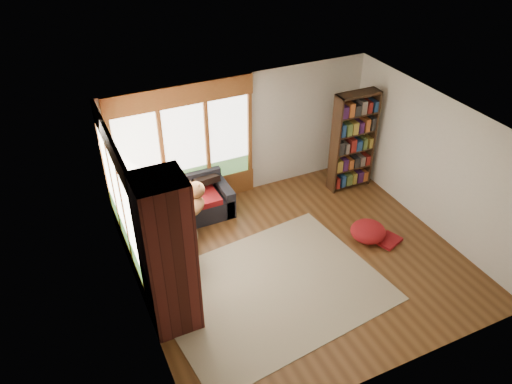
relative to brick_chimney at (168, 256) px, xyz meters
name	(u,v)px	position (x,y,z in m)	size (l,w,h in m)	color
floor	(300,261)	(2.40, 0.35, -1.30)	(5.50, 5.50, 0.00)	#4E2E15
ceiling	(309,130)	(2.40, 0.35, 1.30)	(5.50, 5.50, 0.00)	white
wall_back	(242,136)	(2.40, 2.85, 0.00)	(5.50, 0.04, 2.60)	silver
wall_front	(403,306)	(2.40, -2.15, 0.00)	(5.50, 0.04, 2.60)	silver
wall_left	(137,248)	(-0.35, 0.35, 0.00)	(0.04, 5.00, 2.60)	silver
wall_right	(436,165)	(5.15, 0.35, 0.00)	(0.04, 5.00, 2.60)	silver
windows_back	(185,147)	(1.20, 2.82, 0.05)	(2.82, 0.10, 1.90)	brown
windows_left	(120,201)	(-0.32, 1.55, 0.05)	(0.10, 2.62, 1.90)	brown
roller_blind	(108,156)	(-0.29, 2.38, 0.45)	(0.03, 0.72, 0.90)	gray
brick_chimney	(168,256)	(0.00, 0.00, 0.00)	(0.70, 0.70, 2.60)	#471914
sectional_sofa	(164,223)	(0.45, 2.05, -1.00)	(2.20, 2.20, 0.80)	black
area_rug	(271,289)	(1.63, -0.04, -1.29)	(3.57, 2.73, 0.01)	beige
bookshelf	(353,142)	(4.54, 2.06, -0.22)	(0.92, 0.31, 2.15)	#362012
pouf	(368,231)	(3.84, 0.37, -1.11)	(0.65, 0.65, 0.35)	maroon
dog_tan	(189,201)	(0.92, 1.89, -0.53)	(0.94, 0.86, 0.46)	brown
dog_brindle	(181,227)	(0.55, 1.22, -0.53)	(0.62, 0.91, 0.47)	#372618
throw_pillows	(161,197)	(0.48, 2.20, -0.52)	(1.98, 1.68, 0.45)	black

